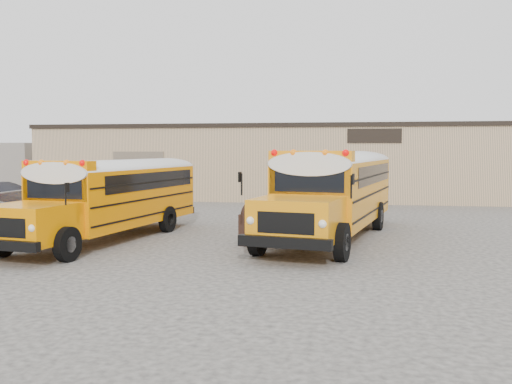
% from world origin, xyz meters
% --- Properties ---
extents(ground, '(120.00, 120.00, 0.00)m').
position_xyz_m(ground, '(0.00, 0.00, 0.00)').
color(ground, '#363431').
rests_on(ground, ground).
extents(warehouse, '(30.20, 10.20, 4.67)m').
position_xyz_m(warehouse, '(-0.00, 19.99, 2.37)').
color(warehouse, tan).
rests_on(warehouse, ground).
extents(chainlink_fence, '(0.07, 18.07, 1.81)m').
position_xyz_m(chainlink_fence, '(-6.00, 3.00, 0.90)').
color(chainlink_fence, gray).
rests_on(chainlink_fence, ground).
extents(distant_building_left, '(8.00, 6.00, 3.60)m').
position_xyz_m(distant_building_left, '(-22.00, 22.00, 1.80)').
color(distant_building_left, gray).
rests_on(distant_building_left, ground).
extents(school_bus_left, '(3.80, 9.95, 2.84)m').
position_xyz_m(school_bus_left, '(-2.60, 6.74, 1.64)').
color(school_bus_left, orange).
rests_on(school_bus_left, ground).
extents(school_bus_right, '(4.56, 11.05, 3.15)m').
position_xyz_m(school_bus_right, '(5.40, 9.14, 1.82)').
color(school_bus_right, orange).
rests_on(school_bus_right, ground).
extents(tarp_bundle, '(1.16, 1.13, 1.55)m').
position_xyz_m(tarp_bundle, '(1.79, 0.48, 0.79)').
color(tarp_bundle, black).
rests_on(tarp_bundle, ground).
extents(car_dark, '(5.01, 2.14, 1.61)m').
position_xyz_m(car_dark, '(-11.28, 6.04, 0.80)').
color(car_dark, black).
rests_on(car_dark, ground).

